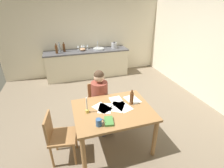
# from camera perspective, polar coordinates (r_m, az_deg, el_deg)

# --- Properties ---
(ground_plane) EXTENTS (5.20, 5.20, 0.04)m
(ground_plane) POSITION_cam_1_polar(r_m,az_deg,el_deg) (3.94, -2.20, -10.20)
(ground_plane) COLOR #7A6B56
(wall_back) EXTENTS (5.20, 0.12, 2.60)m
(wall_back) POSITION_cam_1_polar(r_m,az_deg,el_deg) (5.81, -9.44, 15.95)
(wall_back) COLOR silver
(wall_back) RESTS_ON ground
(wall_right) EXTENTS (0.12, 5.20, 2.60)m
(wall_right) POSITION_cam_1_polar(r_m,az_deg,el_deg) (4.68, 30.45, 10.15)
(wall_right) COLOR silver
(wall_right) RESTS_ON ground
(kitchen_counter) EXTENTS (2.67, 0.64, 0.90)m
(kitchen_counter) POSITION_cam_1_polar(r_m,az_deg,el_deg) (5.68, -8.26, 6.91)
(kitchen_counter) COLOR beige
(kitchen_counter) RESTS_ON ground
(dining_table) EXTENTS (1.26, 0.97, 0.75)m
(dining_table) POSITION_cam_1_polar(r_m,az_deg,el_deg) (2.82, 0.32, -10.33)
(dining_table) COLOR #9E7042
(dining_table) RESTS_ON ground
(chair_at_table) EXTENTS (0.45, 0.45, 0.85)m
(chair_at_table) POSITION_cam_1_polar(r_m,az_deg,el_deg) (3.48, -4.54, -5.96)
(chair_at_table) COLOR #9E7042
(chair_at_table) RESTS_ON ground
(person_seated) EXTENTS (0.37, 0.61, 1.19)m
(person_seated) POSITION_cam_1_polar(r_m,az_deg,el_deg) (3.25, -3.81, -4.24)
(person_seated) COLOR brown
(person_seated) RESTS_ON ground
(chair_side_empty) EXTENTS (0.46, 0.46, 0.85)m
(chair_side_empty) POSITION_cam_1_polar(r_m,az_deg,el_deg) (2.83, -17.75, -16.34)
(chair_side_empty) COLOR #9E7042
(chair_side_empty) RESTS_ON ground
(coffee_mug) EXTENTS (0.13, 0.08, 0.11)m
(coffee_mug) POSITION_cam_1_polar(r_m,az_deg,el_deg) (2.42, -4.44, -12.86)
(coffee_mug) COLOR #33598C
(coffee_mug) RESTS_ON dining_table
(candlestick) EXTENTS (0.06, 0.06, 0.27)m
(candlestick) POSITION_cam_1_polar(r_m,az_deg,el_deg) (2.67, -8.45, -8.23)
(candlestick) COLOR gold
(candlestick) RESTS_ON dining_table
(book_magazine) EXTENTS (0.16, 0.22, 0.03)m
(book_magazine) POSITION_cam_1_polar(r_m,az_deg,el_deg) (2.49, -1.08, -12.53)
(book_magazine) COLOR #47833B
(book_magazine) RESTS_ON dining_table
(paper_letter) EXTENTS (0.26, 0.33, 0.00)m
(paper_letter) POSITION_cam_1_polar(r_m,az_deg,el_deg) (3.03, 6.92, -5.23)
(paper_letter) COLOR white
(paper_letter) RESTS_ON dining_table
(paper_bill) EXTENTS (0.29, 0.35, 0.00)m
(paper_bill) POSITION_cam_1_polar(r_m,az_deg,el_deg) (2.82, 3.82, -7.72)
(paper_bill) COLOR white
(paper_bill) RESTS_ON dining_table
(paper_envelope) EXTENTS (0.22, 0.30, 0.00)m
(paper_envelope) POSITION_cam_1_polar(r_m,az_deg,el_deg) (2.97, 1.57, -5.70)
(paper_envelope) COLOR white
(paper_envelope) RESTS_ON dining_table
(paper_receipt) EXTENTS (0.33, 0.36, 0.00)m
(paper_receipt) POSITION_cam_1_polar(r_m,az_deg,el_deg) (2.80, -3.38, -8.04)
(paper_receipt) COLOR white
(paper_receipt) RESTS_ON dining_table
(paper_notice) EXTENTS (0.34, 0.36, 0.00)m
(paper_notice) POSITION_cam_1_polar(r_m,az_deg,el_deg) (2.82, 1.82, -7.73)
(paper_notice) COLOR white
(paper_notice) RESTS_ON dining_table
(paper_flyer) EXTENTS (0.31, 0.35, 0.00)m
(paper_flyer) POSITION_cam_1_polar(r_m,az_deg,el_deg) (2.78, -2.41, -8.20)
(paper_flyer) COLOR white
(paper_flyer) RESTS_ON dining_table
(wine_bottle_on_table) EXTENTS (0.07, 0.07, 0.27)m
(wine_bottle_on_table) POSITION_cam_1_polar(r_m,az_deg,el_deg) (2.84, 6.69, -4.83)
(wine_bottle_on_table) COLOR #593319
(wine_bottle_on_table) RESTS_ON dining_table
(sink_unit) EXTENTS (0.36, 0.36, 0.24)m
(sink_unit) POSITION_cam_1_polar(r_m,az_deg,el_deg) (5.61, -4.54, 11.91)
(sink_unit) COLOR #B2B7BC
(sink_unit) RESTS_ON kitchen_counter
(bottle_oil) EXTENTS (0.07, 0.07, 0.30)m
(bottle_oil) POSITION_cam_1_polar(r_m,az_deg,el_deg) (5.38, -18.37, 11.14)
(bottle_oil) COLOR #593319
(bottle_oil) RESTS_ON kitchen_counter
(bottle_vinegar) EXTENTS (0.06, 0.06, 0.31)m
(bottle_vinegar) POSITION_cam_1_polar(r_m,az_deg,el_deg) (5.50, -17.38, 11.63)
(bottle_vinegar) COLOR #8C999E
(bottle_vinegar) RESTS_ON kitchen_counter
(bottle_wine_red) EXTENTS (0.08, 0.08, 0.29)m
(bottle_wine_red) POSITION_cam_1_polar(r_m,az_deg,el_deg) (5.52, -16.01, 11.79)
(bottle_wine_red) COLOR #593319
(bottle_wine_red) RESTS_ON kitchen_counter
(mixing_bowl) EXTENTS (0.18, 0.18, 0.08)m
(mixing_bowl) POSITION_cam_1_polar(r_m,az_deg,el_deg) (5.51, -9.95, 11.53)
(mixing_bowl) COLOR tan
(mixing_bowl) RESTS_ON kitchen_counter
(stovetop_kettle) EXTENTS (0.18, 0.18, 0.22)m
(stovetop_kettle) POSITION_cam_1_polar(r_m,az_deg,el_deg) (5.73, 0.70, 13.06)
(stovetop_kettle) COLOR #B7BABF
(stovetop_kettle) RESTS_ON kitchen_counter
(wine_glass_near_sink) EXTENTS (0.07, 0.07, 0.15)m
(wine_glass_near_sink) POSITION_cam_1_polar(r_m,az_deg,el_deg) (5.67, -8.36, 12.76)
(wine_glass_near_sink) COLOR silver
(wine_glass_near_sink) RESTS_ON kitchen_counter
(wine_glass_by_kettle) EXTENTS (0.07, 0.07, 0.15)m
(wine_glass_by_kettle) POSITION_cam_1_polar(r_m,az_deg,el_deg) (5.66, -9.48, 12.64)
(wine_glass_by_kettle) COLOR silver
(wine_glass_by_kettle) RESTS_ON kitchen_counter
(wine_glass_back_left) EXTENTS (0.07, 0.07, 0.15)m
(wine_glass_back_left) POSITION_cam_1_polar(r_m,az_deg,el_deg) (5.65, -10.23, 12.56)
(wine_glass_back_left) COLOR silver
(wine_glass_back_left) RESTS_ON kitchen_counter
(wine_glass_back_right) EXTENTS (0.07, 0.07, 0.15)m
(wine_glass_back_right) POSITION_cam_1_polar(r_m,az_deg,el_deg) (5.63, -11.42, 12.43)
(wine_glass_back_right) COLOR silver
(wine_glass_back_right) RESTS_ON kitchen_counter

